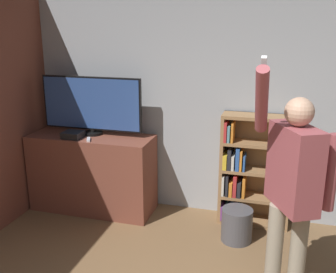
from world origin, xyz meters
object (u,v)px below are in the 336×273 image
Objects in this scene: waste_bin at (237,225)px; person at (292,184)px; television at (92,105)px; bookshelf at (249,172)px; game_console at (73,135)px.

person is at bearing -60.86° from waste_bin.
bookshelf is (1.83, 0.12, -0.69)m from television.
waste_bin is at bearing -10.90° from television.
bookshelf is at bearing 169.67° from person.
person is (2.39, -0.98, 0.07)m from game_console.
television is 0.41m from game_console.
game_console is 0.62× the size of waste_bin.
television reaches higher than waste_bin.
person is at bearing -22.33° from game_console.
television is 2.11m from waste_bin.
television is 0.97× the size of bookshelf.
bookshelf reaches higher than game_console.
person is at bearing -72.58° from bookshelf.
person reaches higher than waste_bin.
person is (2.23, -1.18, -0.25)m from television.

